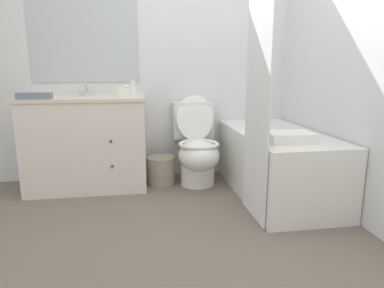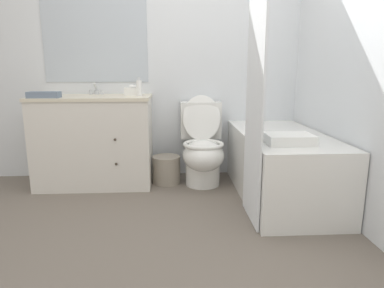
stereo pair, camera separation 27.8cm
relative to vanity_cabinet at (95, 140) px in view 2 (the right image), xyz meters
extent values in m
plane|color=#6B6056|center=(0.76, -1.33, -0.44)|extent=(14.00, 14.00, 0.00)
cube|color=silver|center=(0.76, 0.31, 0.81)|extent=(8.00, 0.05, 2.50)
cube|color=#B2BCC6|center=(0.00, 0.28, 1.01)|extent=(1.03, 0.01, 0.93)
cube|color=silver|center=(2.09, -0.52, 0.81)|extent=(0.05, 2.61, 2.50)
cube|color=silver|center=(0.00, 0.00, -0.02)|extent=(1.08, 0.57, 0.84)
cube|color=beige|center=(0.00, 0.00, 0.41)|extent=(1.10, 0.59, 0.03)
cylinder|color=white|center=(0.00, 0.00, 0.37)|extent=(0.31, 0.31, 0.10)
sphere|color=#382D23|center=(0.24, -0.30, 0.06)|extent=(0.02, 0.02, 0.02)
sphere|color=#382D23|center=(0.24, -0.30, -0.16)|extent=(0.02, 0.02, 0.02)
cylinder|color=silver|center=(0.00, 0.20, 0.45)|extent=(0.04, 0.04, 0.04)
cylinder|color=silver|center=(0.00, 0.15, 0.51)|extent=(0.02, 0.11, 0.09)
cylinder|color=silver|center=(-0.06, 0.20, 0.45)|extent=(0.03, 0.03, 0.04)
cylinder|color=silver|center=(0.05, 0.20, 0.45)|extent=(0.03, 0.03, 0.04)
cylinder|color=white|center=(1.05, -0.10, -0.33)|extent=(0.34, 0.34, 0.23)
ellipsoid|color=white|center=(1.05, -0.16, -0.13)|extent=(0.40, 0.49, 0.30)
torus|color=white|center=(1.05, -0.16, -0.02)|extent=(0.39, 0.39, 0.04)
cube|color=white|center=(1.05, 0.18, 0.16)|extent=(0.41, 0.18, 0.37)
ellipsoid|color=white|center=(1.05, 0.06, 0.20)|extent=(0.38, 0.14, 0.45)
cube|color=white|center=(1.71, -0.46, -0.16)|extent=(0.70, 1.49, 0.58)
cube|color=#A8ADAE|center=(1.71, -0.46, 0.13)|extent=(0.58, 1.37, 0.01)
cube|color=white|center=(1.34, -0.91, 0.57)|extent=(0.01, 0.49, 2.01)
cylinder|color=gray|center=(0.69, -0.02, -0.31)|extent=(0.28, 0.28, 0.27)
cube|color=white|center=(0.38, 0.04, 0.47)|extent=(0.15, 0.13, 0.08)
ellipsoid|color=white|center=(0.38, 0.04, 0.52)|extent=(0.07, 0.04, 0.03)
cylinder|color=white|center=(0.45, -0.02, 0.50)|extent=(0.05, 0.05, 0.15)
cylinder|color=silver|center=(0.45, -0.02, 0.59)|extent=(0.03, 0.03, 0.03)
cube|color=slate|center=(-0.38, -0.20, 0.46)|extent=(0.27, 0.12, 0.05)
cube|color=white|center=(1.62, -0.87, 0.17)|extent=(0.34, 0.26, 0.07)
camera|label=1|loc=(0.48, -3.29, 0.68)|focal=32.00mm
camera|label=2|loc=(0.76, -3.32, 0.68)|focal=32.00mm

